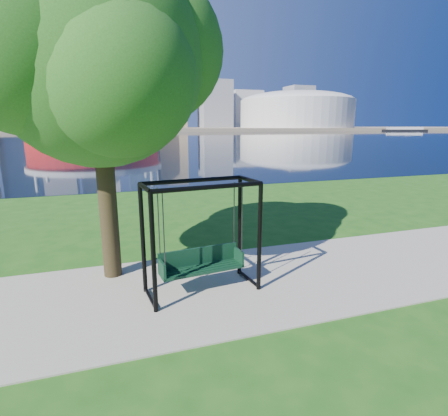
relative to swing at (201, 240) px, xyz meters
name	(u,v)px	position (x,y,z in m)	size (l,w,h in m)	color
ground	(220,277)	(0.60, 0.57, -1.17)	(900.00, 900.00, 0.00)	#1E5114
path	(227,285)	(0.60, 0.07, -1.15)	(120.00, 4.00, 0.03)	#9E937F
river	(115,138)	(0.60, 102.57, -1.16)	(900.00, 180.00, 0.02)	black
far_bank	(109,129)	(0.60, 306.57, -0.17)	(900.00, 228.00, 2.00)	#937F60
stadium	(92,108)	(-9.40, 235.57, 13.06)	(83.00, 83.00, 32.00)	maroon
arena	(296,109)	(135.60, 235.57, 14.71)	(84.00, 84.00, 26.56)	beige
skyline	(101,86)	(-3.66, 319.97, 34.72)	(392.00, 66.00, 96.50)	gray
swing	(201,240)	(0.00, 0.00, 0.00)	(2.45, 1.27, 2.41)	black
park_tree	(93,53)	(-1.87, 1.48, 3.80)	(5.76, 5.20, 7.15)	black
barge	(405,129)	(184.90, 179.57, 0.05)	(27.69, 15.97, 2.69)	black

